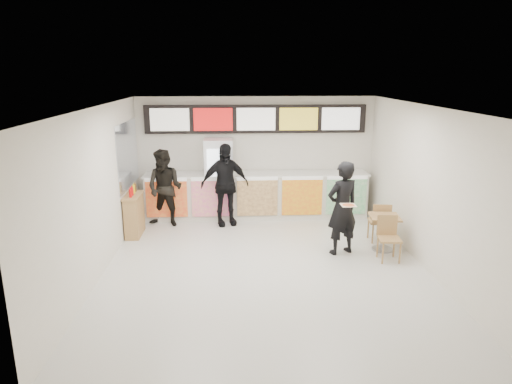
{
  "coord_description": "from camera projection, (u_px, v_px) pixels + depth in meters",
  "views": [
    {
      "loc": [
        -0.58,
        -7.98,
        3.6
      ],
      "look_at": [
        -0.11,
        1.2,
        1.16
      ],
      "focal_mm": 32.0,
      "sensor_mm": 36.0,
      "label": 1
    }
  ],
  "objects": [
    {
      "name": "ceiling",
      "position": [
        266.0,
        107.0,
        7.89
      ],
      "size": [
        7.0,
        7.0,
        0.0
      ],
      "primitive_type": "plane",
      "rotation": [
        3.14,
        0.0,
        0.0
      ],
      "color": "white",
      "rests_on": "wall_back"
    },
    {
      "name": "wall_back",
      "position": [
        256.0,
        156.0,
        11.65
      ],
      "size": [
        6.0,
        0.0,
        6.0
      ],
      "primitive_type": "plane",
      "rotation": [
        1.57,
        0.0,
        0.0
      ],
      "color": "silver",
      "rests_on": "floor"
    },
    {
      "name": "wall_right",
      "position": [
        427.0,
        189.0,
        8.42
      ],
      "size": [
        0.0,
        7.0,
        7.0
      ],
      "primitive_type": "plane",
      "rotation": [
        1.57,
        0.0,
        -1.57
      ],
      "color": "silver",
      "rests_on": "floor"
    },
    {
      "name": "condiment_ledge",
      "position": [
        134.0,
        214.0,
        10.25
      ],
      "size": [
        0.34,
        0.84,
        1.12
      ],
      "color": "#A17549",
      "rests_on": "floor"
    },
    {
      "name": "wall_left",
      "position": [
        98.0,
        193.0,
        8.13
      ],
      "size": [
        0.0,
        7.0,
        7.0
      ],
      "primitive_type": "plane",
      "rotation": [
        1.57,
        0.0,
        1.57
      ],
      "color": "silver",
      "rests_on": "floor"
    },
    {
      "name": "pizza_slice",
      "position": [
        348.0,
        205.0,
        8.61
      ],
      "size": [
        0.36,
        0.36,
        0.02
      ],
      "color": "beige",
      "rests_on": "customer_main"
    },
    {
      "name": "customer_mid",
      "position": [
        225.0,
        185.0,
        10.83
      ],
      "size": [
        1.25,
        0.78,
        1.98
      ],
      "primitive_type": "imported",
      "rotation": [
        0.0,
        0.0,
        0.28
      ],
      "color": "black",
      "rests_on": "floor"
    },
    {
      "name": "mirror_panel",
      "position": [
        128.0,
        155.0,
        10.43
      ],
      "size": [
        0.01,
        2.0,
        1.5
      ],
      "primitive_type": "cube",
      "color": "#B2B7BF",
      "rests_on": "wall_left"
    },
    {
      "name": "customer_left",
      "position": [
        165.0,
        188.0,
        10.78
      ],
      "size": [
        1.08,
        0.95,
        1.84
      ],
      "primitive_type": "imported",
      "rotation": [
        0.0,
        0.0,
        -0.34
      ],
      "color": "black",
      "rests_on": "floor"
    },
    {
      "name": "drinks_fridge",
      "position": [
        219.0,
        179.0,
        11.36
      ],
      "size": [
        0.7,
        0.67,
        2.0
      ],
      "color": "white",
      "rests_on": "floor"
    },
    {
      "name": "cafe_table",
      "position": [
        384.0,
        227.0,
        9.36
      ],
      "size": [
        0.66,
        1.54,
        0.88
      ],
      "rotation": [
        0.0,
        0.0,
        -0.12
      ],
      "color": "#A17549",
      "rests_on": "floor"
    },
    {
      "name": "service_counter",
      "position": [
        257.0,
        195.0,
        11.5
      ],
      "size": [
        5.56,
        0.77,
        1.14
      ],
      "color": "silver",
      "rests_on": "floor"
    },
    {
      "name": "floor",
      "position": [
        265.0,
        267.0,
        8.66
      ],
      "size": [
        7.0,
        7.0,
        0.0
      ],
      "primitive_type": "plane",
      "color": "beige",
      "rests_on": "ground"
    },
    {
      "name": "customer_main",
      "position": [
        342.0,
        208.0,
        9.09
      ],
      "size": [
        0.82,
        0.69,
        1.91
      ],
      "primitive_type": "imported",
      "rotation": [
        0.0,
        0.0,
        3.54
      ],
      "color": "black",
      "rests_on": "floor"
    },
    {
      "name": "menu_board",
      "position": [
        256.0,
        119.0,
        11.32
      ],
      "size": [
        5.5,
        0.14,
        0.7
      ],
      "color": "black",
      "rests_on": "wall_back"
    }
  ]
}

